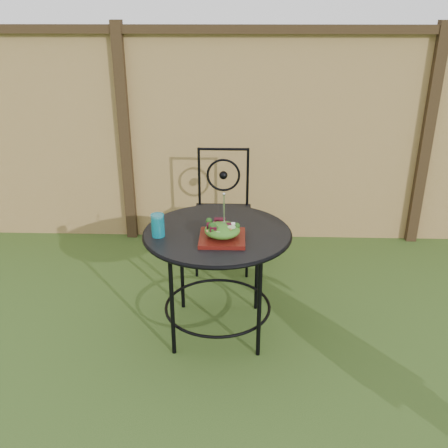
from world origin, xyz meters
name	(u,v)px	position (x,y,z in m)	size (l,w,h in m)	color
ground	(290,404)	(0.00, 0.00, 0.00)	(60.00, 60.00, 0.00)	#224215
fence	(274,137)	(0.00, 2.19, 0.95)	(8.00, 0.12, 1.90)	tan
patio_table	(217,251)	(-0.43, 0.68, 0.59)	(0.92, 0.92, 0.72)	black
patio_chair	(223,207)	(-0.43, 1.65, 0.50)	(0.46, 0.46, 0.95)	black
salad_plate	(222,238)	(-0.39, 0.56, 0.74)	(0.27, 0.27, 0.02)	#45090A
salad	(222,230)	(-0.39, 0.56, 0.79)	(0.21, 0.21, 0.08)	#235614
fork	(224,210)	(-0.38, 0.56, 0.92)	(0.01, 0.01, 0.18)	silver
drinking_glass	(158,225)	(-0.78, 0.60, 0.79)	(0.08, 0.08, 0.14)	#0B758A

